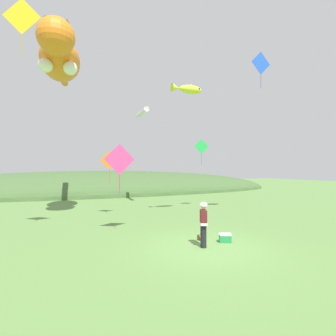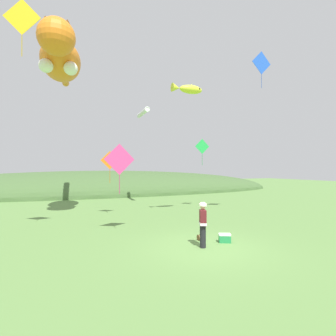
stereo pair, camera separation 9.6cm
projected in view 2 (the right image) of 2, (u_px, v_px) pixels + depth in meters
ground_plane at (207, 248)px, 10.21m from camera, size 120.00×120.00×0.00m
distant_hill_ridge at (92, 193)px, 33.73m from camera, size 52.74×15.24×5.76m
festival_attendant at (203, 223)px, 10.29m from camera, size 0.40×0.49×1.77m
kite_spool at (199, 237)px, 11.32m from camera, size 0.13×0.26×0.26m
picnic_cooler at (225, 238)px, 11.02m from camera, size 0.58×0.50×0.36m
kite_giant_cat at (60, 58)px, 16.84m from camera, size 2.89×8.97×2.72m
kite_fish_windsock at (188, 89)px, 16.93m from camera, size 2.12×0.63×0.65m
kite_tube_streamer at (143, 113)px, 22.58m from camera, size 0.52×2.96×0.44m
kite_diamond_orange at (110, 161)px, 17.32m from camera, size 1.18×0.33×2.12m
kite_diamond_pink at (119, 160)px, 12.53m from camera, size 1.50×0.12×2.40m
kite_diamond_gold at (22, 17)px, 10.93m from camera, size 1.48×0.40×2.42m
kite_diamond_blue at (261, 63)px, 17.18m from camera, size 1.52×0.03×2.42m
kite_diamond_green at (202, 147)px, 20.82m from camera, size 1.21×0.10×2.11m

